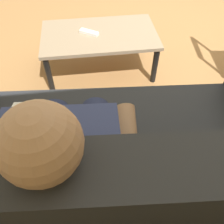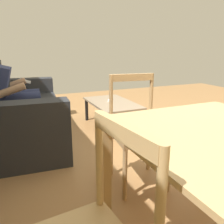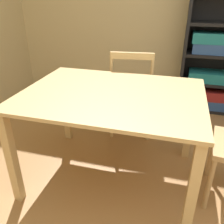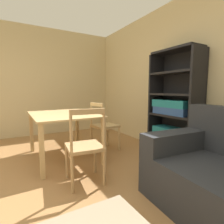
# 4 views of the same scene
# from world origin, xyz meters

# --- Properties ---
(bookshelf) EXTENTS (0.88, 0.36, 1.80)m
(bookshelf) POSITION_xyz_m (-0.25, 2.40, 0.71)
(bookshelf) COLOR black
(bookshelf) RESTS_ON ground_plane
(dining_table) EXTENTS (1.31, 0.99, 0.76)m
(dining_table) POSITION_xyz_m (-1.16, 0.78, 0.65)
(dining_table) COLOR tan
(dining_table) RESTS_ON ground_plane
(dining_chair_near_wall) EXTENTS (0.47, 0.47, 0.92)m
(dining_chair_near_wall) POSITION_xyz_m (-1.16, 1.54, 0.47)
(dining_chair_near_wall) COLOR tan
(dining_chair_near_wall) RESTS_ON ground_plane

